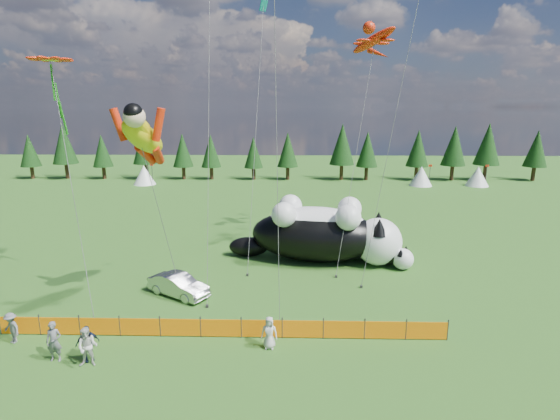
# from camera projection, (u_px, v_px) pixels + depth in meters

# --- Properties ---
(ground) EXTENTS (160.00, 160.00, 0.00)m
(ground) POSITION_uv_depth(u_px,v_px,m) (230.00, 310.00, 24.37)
(ground) COLOR #0D3609
(ground) RESTS_ON ground
(safety_fence) EXTENTS (22.06, 0.06, 1.10)m
(safety_fence) POSITION_uv_depth(u_px,v_px,m) (221.00, 328.00, 21.33)
(safety_fence) COLOR #262626
(safety_fence) RESTS_ON ground
(tree_line) EXTENTS (90.00, 4.00, 8.00)m
(tree_line) POSITION_uv_depth(u_px,v_px,m) (269.00, 154.00, 67.22)
(tree_line) COLOR black
(tree_line) RESTS_ON ground
(festival_tents) EXTENTS (50.00, 3.20, 2.80)m
(festival_tents) POSITION_uv_depth(u_px,v_px,m) (344.00, 176.00, 62.68)
(festival_tents) COLOR white
(festival_tents) RESTS_ON ground
(cat_large) EXTENTS (12.67, 5.91, 4.59)m
(cat_large) POSITION_uv_depth(u_px,v_px,m) (323.00, 232.00, 31.65)
(cat_large) COLOR black
(cat_large) RESTS_ON ground
(cat_small) EXTENTS (4.81, 4.06, 2.01)m
(cat_small) POSITION_uv_depth(u_px,v_px,m) (380.00, 251.00, 31.27)
(cat_small) COLOR black
(cat_small) RESTS_ON ground
(car) EXTENTS (4.13, 3.24, 1.31)m
(car) POSITION_uv_depth(u_px,v_px,m) (178.00, 285.00, 26.05)
(car) COLOR #B4B4B9
(car) RESTS_ON ground
(spectator_a) EXTENTS (0.71, 0.49, 1.85)m
(spectator_a) POSITION_uv_depth(u_px,v_px,m) (54.00, 341.00, 19.29)
(spectator_a) COLOR slate
(spectator_a) RESTS_ON ground
(spectator_b) EXTENTS (0.92, 0.61, 1.80)m
(spectator_b) POSITION_uv_depth(u_px,v_px,m) (88.00, 347.00, 18.89)
(spectator_b) COLOR beige
(spectator_b) RESTS_ON ground
(spectator_c) EXTENTS (1.10, 0.96, 1.68)m
(spectator_c) POSITION_uv_depth(u_px,v_px,m) (88.00, 343.00, 19.30)
(spectator_c) COLOR #131E35
(spectator_c) RESTS_ON ground
(spectator_d) EXTENTS (1.12, 0.90, 1.54)m
(spectator_d) POSITION_uv_depth(u_px,v_px,m) (11.00, 328.00, 20.78)
(spectator_d) COLOR slate
(spectator_d) RESTS_ON ground
(spectator_e) EXTENTS (0.80, 0.55, 1.57)m
(spectator_e) POSITION_uv_depth(u_px,v_px,m) (269.00, 333.00, 20.32)
(spectator_e) COLOR beige
(spectator_e) RESTS_ON ground
(superhero_kite) EXTENTS (4.38, 5.50, 11.63)m
(superhero_kite) POSITION_uv_depth(u_px,v_px,m) (143.00, 137.00, 21.84)
(superhero_kite) COLOR #D5C50B
(superhero_kite) RESTS_ON ground
(gecko_kite) EXTENTS (5.94, 9.94, 17.59)m
(gecko_kite) POSITION_uv_depth(u_px,v_px,m) (373.00, 40.00, 31.85)
(gecko_kite) COLOR red
(gecko_kite) RESTS_ON ground
(flower_kite) EXTENTS (5.14, 6.80, 14.80)m
(flower_kite) POSITION_uv_depth(u_px,v_px,m) (51.00, 63.00, 23.94)
(flower_kite) COLOR red
(flower_kite) RESTS_ON ground
(diamond_kite_a) EXTENTS (1.01, 6.87, 19.11)m
(diamond_kite_a) POSITION_uv_depth(u_px,v_px,m) (210.00, 9.00, 26.72)
(diamond_kite_a) COLOR blue
(diamond_kite_a) RESTS_ON ground
(diamond_kite_c) EXTENTS (0.94, 1.74, 17.33)m
(diamond_kite_c) POSITION_uv_depth(u_px,v_px,m) (274.00, 1.00, 19.23)
(diamond_kite_c) COLOR blue
(diamond_kite_c) RESTS_ON ground
(diamond_kite_d) EXTENTS (1.29, 8.68, 20.10)m
(diamond_kite_d) POSITION_uv_depth(u_px,v_px,m) (263.00, 18.00, 32.73)
(diamond_kite_d) COLOR #0B877F
(diamond_kite_d) RESTS_ON ground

